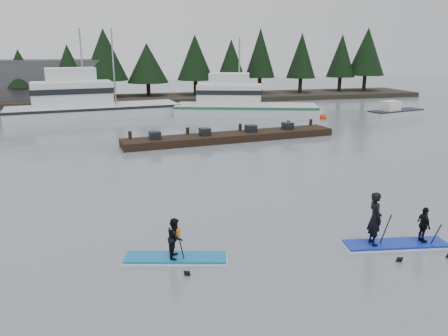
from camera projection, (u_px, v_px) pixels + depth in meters
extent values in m
plane|color=slate|center=(268.00, 247.00, 14.46)|extent=(160.00, 160.00, 0.00)
cube|color=#2D281E|center=(152.00, 99.00, 53.62)|extent=(70.00, 8.00, 0.60)
cube|color=#4C4C51|center=(30.00, 82.00, 51.58)|extent=(18.00, 6.00, 5.00)
cube|color=silver|center=(95.00, 116.00, 41.32)|extent=(15.96, 6.30, 2.07)
cube|color=white|center=(72.00, 94.00, 40.08)|extent=(7.33, 3.99, 2.24)
cylinder|color=gray|center=(82.00, 68.00, 39.84)|extent=(0.14, 0.14, 6.94)
cube|color=silver|center=(246.00, 114.00, 42.43)|extent=(14.00, 7.85, 1.92)
cube|color=white|center=(229.00, 94.00, 42.02)|extent=(6.62, 4.52, 1.92)
cylinder|color=gray|center=(239.00, 72.00, 41.38)|extent=(0.14, 0.14, 6.23)
cube|color=silver|center=(396.00, 113.00, 41.44)|extent=(5.92, 3.03, 0.66)
cube|color=black|center=(232.00, 137.00, 30.92)|extent=(15.58, 3.96, 0.51)
sphere|color=#FF2E0C|center=(323.00, 119.00, 40.34)|extent=(0.63, 0.63, 0.63)
cube|color=#116AA6|center=(176.00, 258.00, 13.55)|extent=(3.24, 1.54, 0.12)
imported|color=black|center=(175.00, 238.00, 13.36)|extent=(0.62, 0.71, 1.26)
cube|color=orange|center=(175.00, 233.00, 13.32)|extent=(0.34, 0.27, 0.32)
cylinder|color=black|center=(183.00, 255.00, 13.27)|extent=(0.37, 0.83, 1.49)
cube|color=#1128A8|center=(396.00, 244.00, 14.50)|extent=(3.47, 1.32, 0.12)
imported|color=black|center=(375.00, 218.00, 14.17)|extent=(0.52, 0.71, 1.79)
cylinder|color=black|center=(384.00, 233.00, 14.10)|extent=(0.32, 0.96, 1.68)
imported|color=black|center=(424.00, 225.00, 14.40)|extent=(0.40, 0.75, 1.21)
cylinder|color=black|center=(433.00, 240.00, 14.33)|extent=(0.29, 0.85, 1.48)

